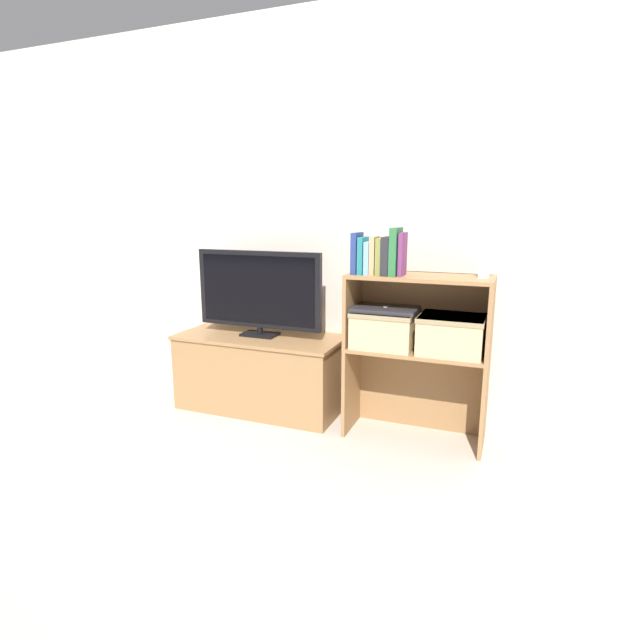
# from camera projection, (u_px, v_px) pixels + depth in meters

# --- Properties ---
(ground_plane) EXTENTS (16.00, 16.00, 0.00)m
(ground_plane) POSITION_uv_depth(u_px,v_px,m) (310.00, 432.00, 2.86)
(ground_plane) COLOR #BCB2A3
(wall_back) EXTENTS (10.00, 0.05, 2.40)m
(wall_back) POSITION_uv_depth(u_px,v_px,m) (340.00, 218.00, 3.04)
(wall_back) COLOR beige
(wall_back) RESTS_ON ground_plane
(tv_stand) EXTENTS (1.04, 0.47, 0.48)m
(tv_stand) POSITION_uv_depth(u_px,v_px,m) (261.00, 372.00, 3.17)
(tv_stand) COLOR olive
(tv_stand) RESTS_ON ground_plane
(tv) EXTENTS (0.82, 0.14, 0.53)m
(tv) POSITION_uv_depth(u_px,v_px,m) (259.00, 291.00, 3.06)
(tv) COLOR black
(tv) RESTS_ON tv_stand
(bookshelf_lower_tier) EXTENTS (0.75, 0.32, 0.51)m
(bookshelf_lower_tier) POSITION_uv_depth(u_px,v_px,m) (418.00, 380.00, 2.79)
(bookshelf_lower_tier) COLOR olive
(bookshelf_lower_tier) RESTS_ON ground_plane
(bookshelf_upper_tier) EXTENTS (0.75, 0.32, 0.40)m
(bookshelf_upper_tier) POSITION_uv_depth(u_px,v_px,m) (421.00, 300.00, 2.69)
(bookshelf_upper_tier) COLOR olive
(bookshelf_upper_tier) RESTS_ON bookshelf_lower_tier
(book_navy) EXTENTS (0.03, 0.14, 0.22)m
(book_navy) POSITION_uv_depth(u_px,v_px,m) (357.00, 253.00, 2.65)
(book_navy) COLOR navy
(book_navy) RESTS_ON bookshelf_upper_tier
(book_teal) EXTENTS (0.03, 0.15, 0.19)m
(book_teal) POSITION_uv_depth(u_px,v_px,m) (364.00, 256.00, 2.64)
(book_teal) COLOR #1E7075
(book_teal) RESTS_ON bookshelf_upper_tier
(book_skyblue) EXTENTS (0.03, 0.14, 0.17)m
(book_skyblue) POSITION_uv_depth(u_px,v_px,m) (369.00, 258.00, 2.63)
(book_skyblue) COLOR #709ECC
(book_skyblue) RESTS_ON bookshelf_upper_tier
(book_tan) EXTENTS (0.03, 0.13, 0.20)m
(book_tan) POSITION_uv_depth(u_px,v_px,m) (375.00, 255.00, 2.62)
(book_tan) COLOR tan
(book_tan) RESTS_ON bookshelf_upper_tier
(book_olive) EXTENTS (0.03, 0.13, 0.19)m
(book_olive) POSITION_uv_depth(u_px,v_px,m) (381.00, 256.00, 2.61)
(book_olive) COLOR olive
(book_olive) RESTS_ON bookshelf_upper_tier
(book_charcoal) EXTENTS (0.04, 0.14, 0.20)m
(book_charcoal) POSITION_uv_depth(u_px,v_px,m) (387.00, 256.00, 2.59)
(book_charcoal) COLOR #232328
(book_charcoal) RESTS_ON bookshelf_upper_tier
(book_forest) EXTENTS (0.04, 0.16, 0.25)m
(book_forest) POSITION_uv_depth(u_px,v_px,m) (396.00, 252.00, 2.57)
(book_forest) COLOR #286638
(book_forest) RESTS_ON bookshelf_upper_tier
(book_plum) EXTENTS (0.02, 0.13, 0.22)m
(book_plum) POSITION_uv_depth(u_px,v_px,m) (403.00, 254.00, 2.56)
(book_plum) COLOR #6B2D66
(book_plum) RESTS_ON bookshelf_upper_tier
(baby_monitor) EXTENTS (0.05, 0.04, 0.13)m
(baby_monitor) POSITION_uv_depth(u_px,v_px,m) (484.00, 268.00, 2.48)
(baby_monitor) COLOR white
(baby_monitor) RESTS_ON bookshelf_upper_tier
(storage_basket_left) EXTENTS (0.33, 0.29, 0.20)m
(storage_basket_left) POSITION_uv_depth(u_px,v_px,m) (385.00, 327.00, 2.72)
(storage_basket_left) COLOR tan
(storage_basket_left) RESTS_ON bookshelf_lower_tier
(storage_basket_right) EXTENTS (0.33, 0.29, 0.20)m
(storage_basket_right) POSITION_uv_depth(u_px,v_px,m) (451.00, 333.00, 2.59)
(storage_basket_right) COLOR tan
(storage_basket_right) RESTS_ON bookshelf_lower_tier
(laptop) EXTENTS (0.35, 0.23, 0.02)m
(laptop) POSITION_uv_depth(u_px,v_px,m) (385.00, 309.00, 2.70)
(laptop) COLOR #2D2D33
(laptop) RESTS_ON storage_basket_left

